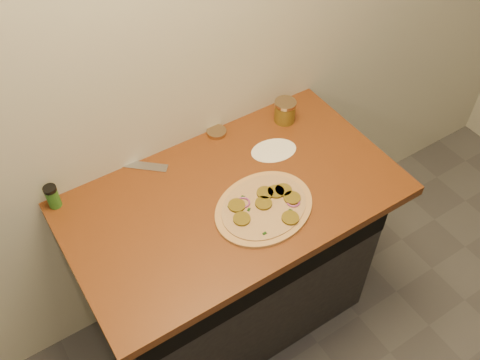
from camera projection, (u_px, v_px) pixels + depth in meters
cabinet at (230, 261)px, 2.27m from camera, size 1.10×0.60×0.86m
countertop at (233, 197)px, 1.92m from camera, size 1.20×0.70×0.04m
pizza at (265, 207)px, 1.85m from camera, size 0.43×0.43×0.03m
chefs_knife at (122, 163)px, 2.00m from camera, size 0.24×0.22×0.02m
mason_jar_lid at (217, 132)px, 2.11m from camera, size 0.09×0.09×0.02m
salsa_jar at (285, 111)px, 2.14m from camera, size 0.09×0.09×0.10m
spice_shaker at (53, 196)px, 1.84m from camera, size 0.05×0.05×0.09m
flour_spill at (274, 150)px, 2.05m from camera, size 0.22×0.22×0.00m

